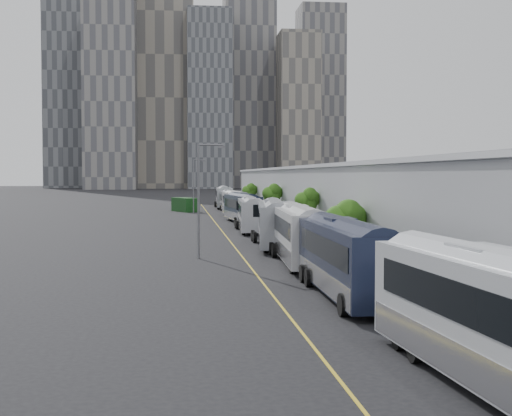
{
  "coord_description": "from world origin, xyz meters",
  "views": [
    {
      "loc": [
        -6.28,
        -14.2,
        6.14
      ],
      "look_at": [
        1.11,
        53.2,
        3.0
      ],
      "focal_mm": 50.0,
      "sensor_mm": 36.0,
      "label": 1
    }
  ],
  "objects": [
    {
      "name": "tree_1",
      "position": [
        5.41,
        35.14,
        3.0
      ],
      "size": [
        2.78,
        2.78,
        4.39
      ],
      "color": "black",
      "rests_on": "ground"
    },
    {
      "name": "bus_2",
      "position": [
        2.15,
        34.33,
        1.7
      ],
      "size": [
        3.47,
        13.88,
        4.02
      ],
      "rotation": [
        0.0,
        0.0,
        -0.05
      ],
      "color": "silver",
      "rests_on": "ground"
    },
    {
      "name": "bus_3",
      "position": [
        1.97,
        46.11,
        1.68
      ],
      "size": [
        4.11,
        13.82,
        3.98
      ],
      "rotation": [
        0.0,
        0.0,
        -0.1
      ],
      "color": "gray",
      "rests_on": "ground"
    },
    {
      "name": "suv",
      "position": [
        -3.85,
        128.56,
        0.76
      ],
      "size": [
        2.71,
        5.54,
        1.51
      ],
      "primitive_type": "imported",
      "rotation": [
        0.0,
        0.0,
        0.04
      ],
      "color": "black",
      "rests_on": "ground"
    },
    {
      "name": "bus_4",
      "position": [
        1.62,
        62.64,
        1.57
      ],
      "size": [
        3.26,
        12.83,
        3.72
      ],
      "rotation": [
        0.0,
        0.0,
        -0.05
      ],
      "color": "#9798A0",
      "rests_on": "ground"
    },
    {
      "name": "bus_5",
      "position": [
        1.96,
        76.98,
        1.6
      ],
      "size": [
        3.91,
        13.17,
        3.79
      ],
      "rotation": [
        0.0,
        0.0,
        0.1
      ],
      "color": "black",
      "rests_on": "ground"
    },
    {
      "name": "tree_4",
      "position": [
        5.72,
        105.31,
        3.46
      ],
      "size": [
        2.16,
        2.16,
        4.56
      ],
      "color": "black",
      "rests_on": "ground"
    },
    {
      "name": "shipping_container",
      "position": [
        -5.1,
        105.94,
        1.16
      ],
      "size": [
        4.68,
        6.73,
        2.33
      ],
      "primitive_type": "cube",
      "rotation": [
        0.0,
        0.0,
        0.4
      ],
      "color": "#113913",
      "rests_on": "ground"
    },
    {
      "name": "lane_line",
      "position": [
        -1.5,
        55.0,
        0.01
      ],
      "size": [
        0.12,
        160.0,
        0.02
      ],
      "primitive_type": "cube",
      "color": "gold",
      "rests_on": "ground"
    },
    {
      "name": "skyline",
      "position": [
        -2.9,
        324.16,
        50.85
      ],
      "size": [
        145.0,
        64.0,
        120.0
      ],
      "color": "slate",
      "rests_on": "ground"
    },
    {
      "name": "bus_8",
      "position": [
        2.22,
        117.77,
        1.72
      ],
      "size": [
        3.33,
        14.04,
        4.08
      ],
      "rotation": [
        0.0,
        0.0,
        -0.04
      ],
      "color": "#979AA0",
      "rests_on": "ground"
    },
    {
      "name": "depot",
      "position": [
        12.99,
        55.0,
        3.51
      ],
      "size": [
        12.45,
        160.4,
        7.2
      ],
      "color": "gray",
      "rests_on": "ground"
    },
    {
      "name": "sidewalk",
      "position": [
        9.0,
        55.0,
        0.06
      ],
      "size": [
        10.0,
        170.0,
        0.12
      ],
      "primitive_type": "cube",
      "color": "gray",
      "rests_on": "ground"
    },
    {
      "name": "tree_3",
      "position": [
        5.7,
        76.24,
        3.73
      ],
      "size": [
        2.2,
        2.2,
        4.85
      ],
      "color": "black",
      "rests_on": "ground"
    },
    {
      "name": "bus_0",
      "position": [
        2.78,
        4.57,
        1.7
      ],
      "size": [
        3.64,
        13.93,
        4.03
      ],
      "rotation": [
        0.0,
        0.0,
        0.06
      ],
      "color": "#B7BCC2",
      "rests_on": "ground"
    },
    {
      "name": "bus_7",
      "position": [
        2.31,
        104.75,
        1.51
      ],
      "size": [
        2.76,
        12.33,
        3.59
      ],
      "rotation": [
        0.0,
        0.0,
        0.02
      ],
      "color": "gray",
      "rests_on": "ground"
    },
    {
      "name": "bus_1",
      "position": [
        2.15,
        20.66,
        1.65
      ],
      "size": [
        2.98,
        13.43,
        3.92
      ],
      "rotation": [
        0.0,
        0.0,
        -0.01
      ],
      "color": "black",
      "rests_on": "ground"
    },
    {
      "name": "street_lamp_near",
      "position": [
        -4.59,
        38.03,
        4.91
      ],
      "size": [
        2.04,
        0.22,
        8.45
      ],
      "color": "#59595E",
      "rests_on": "ground"
    },
    {
      "name": "bus_6",
      "position": [
        2.19,
        89.04,
        1.6
      ],
      "size": [
        3.46,
        13.11,
        3.79
      ],
      "rotation": [
        0.0,
        0.0,
        0.07
      ],
      "color": "#B9B9BB",
      "rests_on": "ground"
    },
    {
      "name": "tree_2",
      "position": [
        5.81,
        52.06,
        3.68
      ],
      "size": [
        1.97,
        1.97,
        4.69
      ],
      "color": "black",
      "rests_on": "ground"
    },
    {
      "name": "street_lamp_far",
      "position": [
        -3.59,
        101.58,
        5.02
      ],
      "size": [
        2.04,
        0.22,
        8.68
      ],
      "color": "#59595E",
      "rests_on": "ground"
    }
  ]
}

